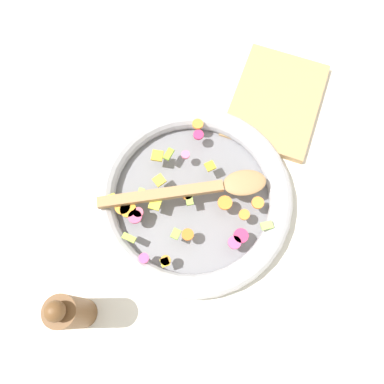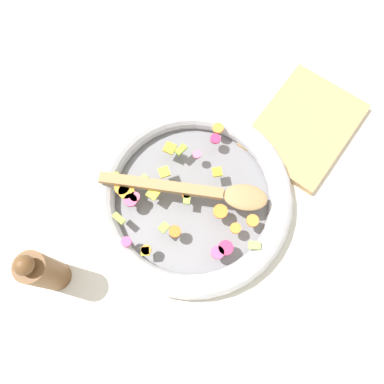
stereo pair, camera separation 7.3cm
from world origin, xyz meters
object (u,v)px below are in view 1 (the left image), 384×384
Objects in this scene: skillet at (192,196)px; cutting_board at (276,101)px; wooden_spoon at (201,189)px; pepper_mill at (71,312)px.

cutting_board is (-0.30, 0.11, -0.01)m from skillet.
cutting_board is at bearing 160.50° from skillet.
skillet is 1.33× the size of wooden_spoon.
pepper_mill is 0.67× the size of cutting_board.
cutting_board is at bearing 162.75° from wooden_spoon.
wooden_spoon is 0.31m from cutting_board.
pepper_mill reaches higher than wooden_spoon.
skillet is 1.59× the size of cutting_board.
wooden_spoon reaches higher than skillet.
cutting_board is (-0.29, 0.09, -0.05)m from wooden_spoon.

